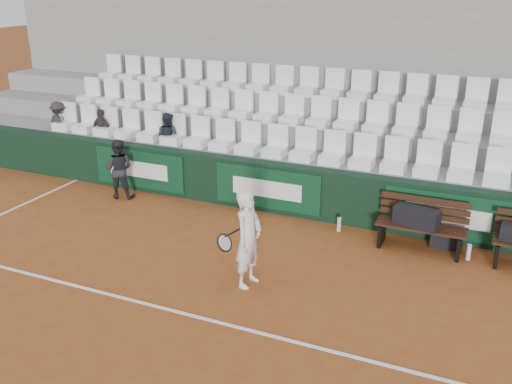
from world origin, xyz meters
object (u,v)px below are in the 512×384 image
(bench_left, at_px, (420,238))
(spectator_c, at_px, (167,117))
(sports_bag_left, at_px, (417,217))
(water_bottle_near, at_px, (339,224))
(ball_kid, at_px, (119,169))
(water_bottle_far, at_px, (469,252))
(tennis_player, at_px, (248,239))
(spectator_b, at_px, (100,112))
(sports_bag_ground, at_px, (445,239))
(spectator_a, at_px, (57,106))

(bench_left, distance_m, spectator_c, 5.95)
(sports_bag_left, relative_size, water_bottle_near, 2.72)
(sports_bag_left, height_order, ball_kid, ball_kid)
(bench_left, distance_m, water_bottle_far, 0.81)
(water_bottle_near, relative_size, tennis_player, 0.18)
(water_bottle_far, height_order, spectator_b, spectator_b)
(sports_bag_ground, height_order, tennis_player, tennis_player)
(bench_left, height_order, spectator_b, spectator_b)
(water_bottle_far, distance_m, spectator_c, 6.76)
(water_bottle_near, relative_size, spectator_b, 0.27)
(water_bottle_near, distance_m, water_bottle_far, 2.30)
(water_bottle_near, distance_m, spectator_b, 6.22)
(sports_bag_left, relative_size, tennis_player, 0.49)
(ball_kid, bearing_deg, water_bottle_near, 165.17)
(sports_bag_left, bearing_deg, ball_kid, 179.57)
(water_bottle_far, xyz_separation_m, spectator_b, (-8.28, 1.18, 1.37))
(water_bottle_near, distance_m, spectator_c, 4.54)
(water_bottle_far, bearing_deg, bench_left, 175.67)
(water_bottle_near, relative_size, spectator_a, 0.25)
(spectator_a, bearing_deg, spectator_b, -157.16)
(bench_left, bearing_deg, water_bottle_near, 173.03)
(sports_bag_ground, height_order, spectator_a, spectator_a)
(ball_kid, bearing_deg, sports_bag_ground, 165.44)
(tennis_player, distance_m, spectator_c, 4.91)
(sports_bag_ground, bearing_deg, sports_bag_left, -144.93)
(sports_bag_ground, height_order, spectator_c, spectator_c)
(bench_left, xyz_separation_m, sports_bag_left, (-0.09, -0.05, 0.38))
(sports_bag_ground, bearing_deg, water_bottle_far, -39.18)
(tennis_player, relative_size, ball_kid, 1.19)
(sports_bag_ground, distance_m, water_bottle_far, 0.55)
(bench_left, xyz_separation_m, spectator_b, (-7.48, 1.12, 1.29))
(spectator_c, bearing_deg, tennis_player, 140.49)
(ball_kid, xyz_separation_m, spectator_b, (-1.24, 1.12, 0.87))
(spectator_b, distance_m, spectator_c, 1.78)
(bench_left, relative_size, tennis_player, 0.98)
(water_bottle_near, relative_size, ball_kid, 0.21)
(sports_bag_left, relative_size, spectator_c, 0.67)
(sports_bag_left, xyz_separation_m, sports_bag_ground, (0.47, 0.33, -0.46))
(sports_bag_left, xyz_separation_m, spectator_b, (-7.39, 1.17, 0.90))
(bench_left, bearing_deg, water_bottle_far, -4.33)
(tennis_player, bearing_deg, water_bottle_near, 73.22)
(sports_bag_left, bearing_deg, water_bottle_far, -0.94)
(sports_bag_left, distance_m, water_bottle_far, 1.01)
(sports_bag_ground, relative_size, ball_kid, 0.37)
(bench_left, bearing_deg, sports_bag_ground, 36.39)
(bench_left, xyz_separation_m, sports_bag_ground, (0.38, 0.28, -0.08))
(sports_bag_ground, bearing_deg, tennis_player, -135.66)
(sports_bag_left, relative_size, sports_bag_ground, 1.56)
(water_bottle_far, bearing_deg, ball_kid, 179.51)
(water_bottle_far, xyz_separation_m, spectator_a, (-9.55, 1.18, 1.41))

